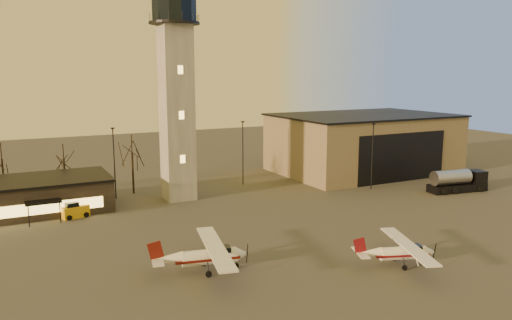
# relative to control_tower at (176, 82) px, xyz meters

# --- Properties ---
(ground) EXTENTS (220.00, 220.00, 0.00)m
(ground) POSITION_rel_control_tower_xyz_m (0.00, -30.00, -16.33)
(ground) COLOR #413F3C
(ground) RESTS_ON ground
(control_tower) EXTENTS (6.80, 6.80, 32.60)m
(control_tower) POSITION_rel_control_tower_xyz_m (0.00, 0.00, 0.00)
(control_tower) COLOR gray
(control_tower) RESTS_ON ground
(hangar) EXTENTS (30.60, 20.60, 10.30)m
(hangar) POSITION_rel_control_tower_xyz_m (36.00, 3.98, -11.17)
(hangar) COLOR #887159
(hangar) RESTS_ON ground
(terminal) EXTENTS (25.40, 12.20, 4.30)m
(terminal) POSITION_rel_control_tower_xyz_m (-21.99, 1.98, -14.17)
(terminal) COLOR black
(terminal) RESTS_ON ground
(light_poles) EXTENTS (58.50, 12.25, 10.14)m
(light_poles) POSITION_rel_control_tower_xyz_m (0.50, 1.00, -10.92)
(light_poles) COLOR black
(light_poles) RESTS_ON ground
(tree_row) EXTENTS (37.20, 9.20, 8.80)m
(tree_row) POSITION_rel_control_tower_xyz_m (-13.70, 9.16, -10.39)
(tree_row) COLOR black
(tree_row) RESTS_ON ground
(cessna_front) EXTENTS (8.38, 10.21, 2.87)m
(cessna_front) POSITION_rel_control_tower_xyz_m (10.55, -33.39, -15.34)
(cessna_front) COLOR white
(cessna_front) RESTS_ON ground
(cessna_rear) EXTENTS (9.45, 11.88, 3.27)m
(cessna_rear) POSITION_rel_control_tower_xyz_m (-5.87, -26.45, -15.21)
(cessna_rear) COLOR silver
(cessna_rear) RESTS_ON ground
(fuel_truck) EXTENTS (9.39, 4.15, 3.37)m
(fuel_truck) POSITION_rel_control_tower_xyz_m (38.52, -15.05, -14.99)
(fuel_truck) COLOR black
(fuel_truck) RESTS_ON ground
(service_cart) EXTENTS (3.43, 2.57, 1.99)m
(service_cart) POSITION_rel_control_tower_xyz_m (-14.48, -3.01, -15.57)
(service_cart) COLOR #DFA40D
(service_cart) RESTS_ON ground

